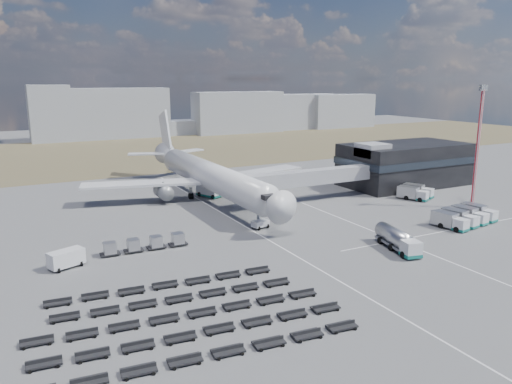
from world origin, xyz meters
name	(u,v)px	position (x,y,z in m)	size (l,w,h in m)	color
ground	(284,241)	(0.00, 0.00, 0.00)	(420.00, 420.00, 0.00)	#565659
grass_strip	(124,152)	(0.00, 110.00, 0.01)	(420.00, 90.00, 0.01)	brown
lane_markings	(324,228)	(9.77, 3.00, 0.01)	(47.12, 110.00, 0.01)	silver
terminal	(404,163)	(47.77, 23.96, 5.25)	(30.40, 16.40, 11.00)	black
jet_bridge	(301,179)	(15.90, 20.42, 5.05)	(30.30, 3.80, 7.05)	#939399
airliner	(207,175)	(0.00, 32.38, 5.29)	(51.59, 64.53, 17.62)	silver
skyline	(128,118)	(12.00, 153.26, 8.81)	(306.19, 22.39, 22.83)	#989CA6
fuel_tanker	(398,240)	(12.93, -11.40, 1.58)	(4.50, 10.07, 3.16)	silver
pushback_tug	(260,224)	(-0.11, 8.00, 0.69)	(2.97, 1.67, 1.37)	silver
utility_van	(66,259)	(-32.22, 3.85, 1.23)	(4.68, 2.12, 2.47)	silver
catering_truck	(209,191)	(0.91, 33.93, 1.35)	(4.43, 6.21, 2.64)	silver
service_trucks_near	(465,216)	(33.22, -6.44, 1.38)	(12.31, 8.08, 2.54)	silver
service_trucks_far	(415,192)	(39.80, 11.98, 1.39)	(7.45, 7.96, 2.55)	silver
uld_row	(145,244)	(-20.88, 5.79, 1.08)	(13.07, 2.05, 1.81)	black
baggage_dollies	(184,316)	(-23.05, -17.70, 0.37)	(33.87, 21.51, 0.75)	black
floodlight_mast	(477,148)	(44.07, 0.90, 12.06)	(2.29, 1.86, 24.07)	red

